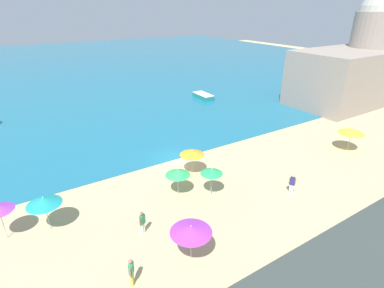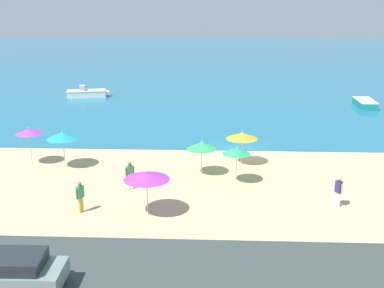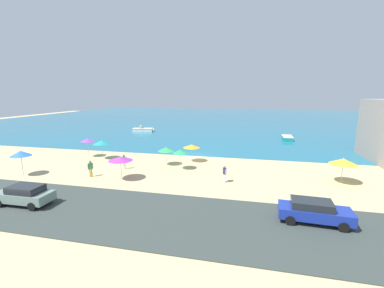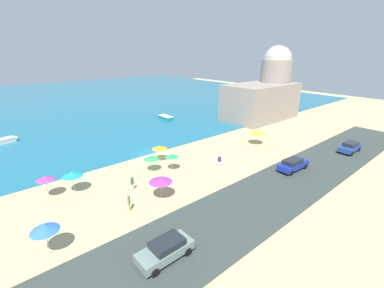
% 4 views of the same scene
% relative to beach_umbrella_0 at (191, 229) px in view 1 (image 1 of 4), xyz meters
% --- Properties ---
extents(ground_plane, '(160.00, 160.00, 0.00)m').
position_rel_beach_umbrella_0_xyz_m(ground_plane, '(5.30, 11.27, -2.16)').
color(ground_plane, tan).
extents(sea, '(150.00, 110.00, 0.05)m').
position_rel_beach_umbrella_0_xyz_m(sea, '(5.30, 66.27, -2.13)').
color(sea, '#1C6886').
rests_on(sea, ground_plane).
extents(beach_umbrella_0, '(2.39, 2.39, 2.43)m').
position_rel_beach_umbrella_0_xyz_m(beach_umbrella_0, '(0.00, 0.00, 0.00)').
color(beach_umbrella_0, '#B2B2B7').
rests_on(beach_umbrella_0, ground_plane).
extents(beach_umbrella_1, '(1.91, 1.91, 2.24)m').
position_rel_beach_umbrella_0_xyz_m(beach_umbrella_1, '(2.66, 6.14, -0.22)').
color(beach_umbrella_1, '#B2B2B7').
rests_on(beach_umbrella_1, ground_plane).
extents(beach_umbrella_2, '(2.17, 2.17, 2.52)m').
position_rel_beach_umbrella_0_xyz_m(beach_umbrella_2, '(-6.50, 7.12, 0.06)').
color(beach_umbrella_2, '#B2B2B7').
rests_on(beach_umbrella_2, ground_plane).
extents(beach_umbrella_5, '(2.12, 2.12, 2.26)m').
position_rel_beach_umbrella_0_xyz_m(beach_umbrella_5, '(5.30, 8.30, -0.17)').
color(beach_umbrella_5, '#B2B2B7').
rests_on(beach_umbrella_5, ground_plane).
extents(beach_umbrella_6, '(1.70, 1.70, 2.31)m').
position_rel_beach_umbrella_0_xyz_m(beach_umbrella_6, '(4.79, 4.73, -0.11)').
color(beach_umbrella_6, '#B2B2B7').
rests_on(beach_umbrella_6, ground_plane).
extents(beach_umbrella_7, '(2.49, 2.49, 2.49)m').
position_rel_beach_umbrella_0_xyz_m(beach_umbrella_7, '(21.11, 3.72, -0.01)').
color(beach_umbrella_7, '#B2B2B7').
rests_on(beach_umbrella_7, ground_plane).
extents(bather_0, '(0.38, 0.49, 1.73)m').
position_rel_beach_umbrella_0_xyz_m(bather_0, '(-3.54, 0.14, -1.19)').
color(bather_0, gold).
rests_on(bather_0, ground_plane).
extents(bather_1, '(0.50, 0.38, 1.70)m').
position_rel_beach_umbrella_0_xyz_m(bather_1, '(-1.48, 3.43, -1.20)').
color(bather_1, white).
rests_on(bather_1, ground_plane).
extents(bather_2, '(0.37, 0.51, 1.71)m').
position_rel_beach_umbrella_0_xyz_m(bather_2, '(10.12, 1.47, -1.20)').
color(bather_2, white).
rests_on(bather_2, ground_plane).
extents(skiff_offshore, '(1.81, 4.26, 0.73)m').
position_rel_beach_umbrella_0_xyz_m(skiff_offshore, '(19.17, 27.06, -1.74)').
color(skiff_offshore, '#1A827C').
rests_on(skiff_offshore, sea).
extents(harbor_fortress, '(16.86, 9.52, 15.68)m').
position_rel_beach_umbrella_0_xyz_m(harbor_fortress, '(37.81, 13.93, 3.38)').
color(harbor_fortress, gray).
rests_on(harbor_fortress, ground_plane).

